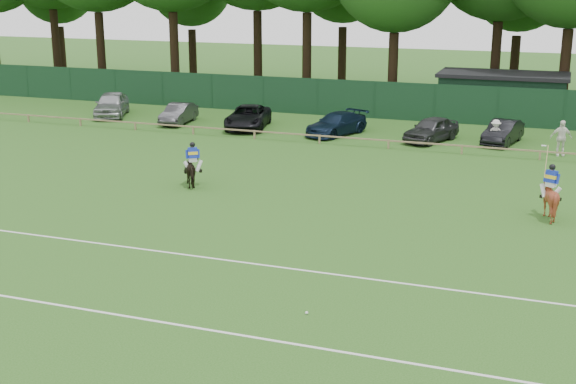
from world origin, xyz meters
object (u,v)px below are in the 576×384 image
at_px(estate_black, 503,132).
at_px(utility_shed, 502,95).
at_px(sedan_navy, 336,124).
at_px(spectator_mid, 561,138).
at_px(spectator_left, 495,133).
at_px(horse_dark, 193,170).
at_px(horse_chestnut, 549,198).
at_px(sedan_silver, 112,104).
at_px(suv_black, 248,117).
at_px(sedan_grey, 179,114).
at_px(hatch_grey, 431,129).
at_px(polo_ball, 307,313).

relative_size(estate_black, utility_shed, 0.48).
distance_m(sedan_navy, spectator_mid, 12.84).
height_order(spectator_left, spectator_mid, spectator_mid).
bearing_deg(horse_dark, horse_chestnut, 144.94).
bearing_deg(estate_black, sedan_silver, -168.89).
bearing_deg(utility_shed, horse_dark, -117.08).
distance_m(horse_chestnut, estate_black, 14.24).
bearing_deg(suv_black, sedan_navy, -13.60).
height_order(sedan_silver, sedan_grey, sedan_silver).
bearing_deg(sedan_silver, sedan_navy, -26.70).
bearing_deg(spectator_mid, utility_shed, 98.93).
relative_size(horse_chestnut, sedan_silver, 0.33).
bearing_deg(sedan_silver, suv_black, -27.86).
distance_m(spectator_left, spectator_mid, 3.64).
xyz_separation_m(hatch_grey, spectator_left, (3.62, -0.28, 0.07)).
bearing_deg(horse_chestnut, sedan_navy, -19.70).
relative_size(estate_black, polo_ball, 44.53).
relative_size(sedan_navy, spectator_left, 2.95).
bearing_deg(horse_dark, spectator_left, -168.79).
xyz_separation_m(suv_black, spectator_left, (15.11, -0.43, 0.07)).
bearing_deg(estate_black, horse_chestnut, -66.59).
height_order(sedan_grey, polo_ball, sedan_grey).
distance_m(hatch_grey, spectator_left, 3.63).
bearing_deg(utility_shed, suv_black, -148.16).
xyz_separation_m(horse_chestnut, sedan_silver, (-28.77, 14.15, 0.01)).
bearing_deg(hatch_grey, spectator_left, 17.15).
height_order(sedan_silver, suv_black, sedan_silver).
bearing_deg(horse_chestnut, spectator_mid, -64.41).
bearing_deg(polo_ball, suv_black, 116.08).
distance_m(spectator_left, polo_ball, 24.81).
distance_m(horse_chestnut, hatch_grey, 14.84).
height_order(sedan_navy, hatch_grey, hatch_grey).
height_order(sedan_grey, hatch_grey, hatch_grey).
relative_size(horse_chestnut, hatch_grey, 0.39).
distance_m(sedan_navy, estate_black, 9.65).
relative_size(horse_dark, estate_black, 0.42).
bearing_deg(sedan_navy, hatch_grey, 21.15).
bearing_deg(estate_black, suv_black, -166.05).
relative_size(suv_black, polo_ball, 56.22).
bearing_deg(horse_dark, sedan_grey, -96.23).
xyz_separation_m(estate_black, spectator_left, (-0.32, -1.07, 0.11)).
bearing_deg(spectator_left, suv_black, 166.23).
distance_m(hatch_grey, polo_ball, 24.94).
xyz_separation_m(sedan_grey, suv_black, (4.87, 0.02, 0.06)).
height_order(horse_chestnut, spectator_left, horse_chestnut).
bearing_deg(sedan_grey, horse_chestnut, -35.95).
relative_size(sedan_grey, spectator_mid, 2.04).
height_order(suv_black, utility_shed, utility_shed).
height_order(sedan_navy, estate_black, estate_black).
xyz_separation_m(horse_dark, horse_chestnut, (15.34, 0.33, 0.10)).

